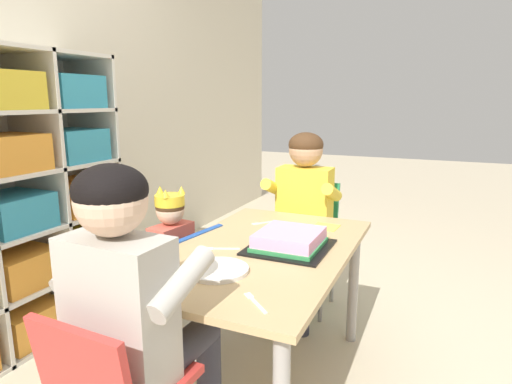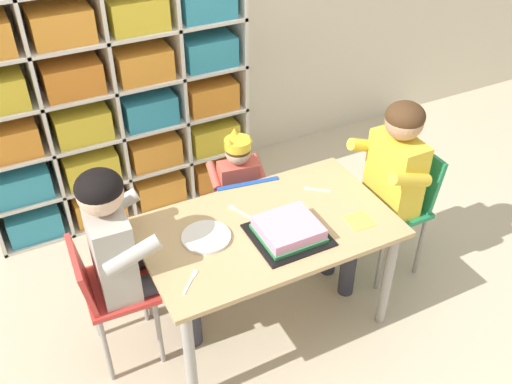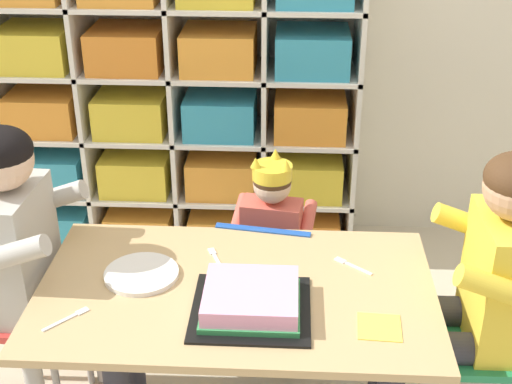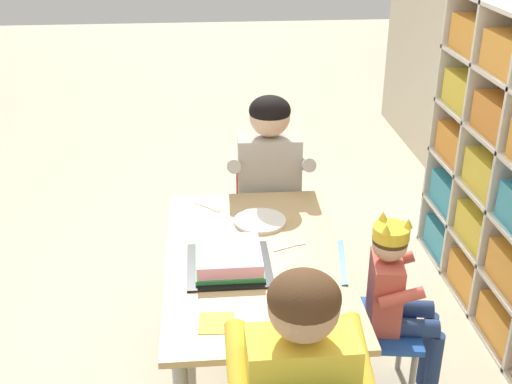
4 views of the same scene
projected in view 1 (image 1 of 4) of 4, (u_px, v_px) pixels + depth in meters
The scene contains 13 objects.
ground at pixel (261, 384), 1.88m from camera, with size 16.00×16.00×0.00m, color beige.
activity_table at pixel (261, 268), 1.76m from camera, with size 1.16×0.69×0.62m.
classroom_chair_blue at pixel (183, 281), 2.04m from camera, with size 0.39×0.37×0.63m.
child_with_crown at pixel (165, 250), 2.07m from camera, with size 0.32×0.32×0.82m.
adult_helper_seated at pixel (135, 300), 1.23m from camera, with size 0.44×0.41×1.06m.
classroom_chair_guest_side at pixel (307, 232), 2.55m from camera, with size 0.35×0.35×0.74m.
guest_at_table_side at pixel (301, 205), 2.40m from camera, with size 0.44×0.41×1.04m.
birthday_cake_on_tray at pixel (289, 241), 1.74m from camera, with size 0.33×0.32×0.07m.
paper_plate_stack at pixel (217, 270), 1.51m from camera, with size 0.22×0.22×0.01m, color white.
paper_napkin_square at pixel (326, 227), 2.04m from camera, with size 0.12×0.12×0.00m, color #F4DB4C.
fork_beside_plate_stack at pixel (263, 223), 2.10m from camera, with size 0.11×0.10×0.00m.
fork_at_table_front_edge at pixel (255, 301), 1.28m from camera, with size 0.11×0.11×0.00m.
fork_by_napkin at pixel (220, 249), 1.74m from camera, with size 0.07×0.14×0.00m.
Camera 1 is at (-1.53, -0.65, 1.21)m, focal length 30.19 mm.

